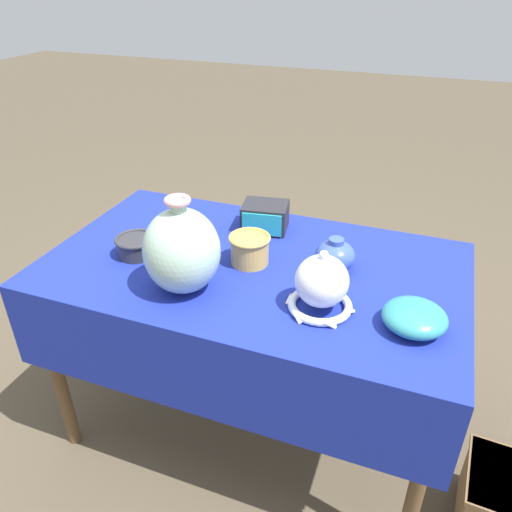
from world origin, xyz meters
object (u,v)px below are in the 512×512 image
vase_tall_bulbous (182,250)px  cup_wide_charcoal (136,245)px  cup_wide_ochre (250,248)px  bowl_shallow_teal (415,317)px  vase_dome_bell (321,286)px  mosaic_tile_box (265,217)px  jar_round_cobalt (335,255)px

vase_tall_bulbous → cup_wide_charcoal: size_ratio=2.17×
vase_tall_bulbous → cup_wide_ochre: 0.25m
bowl_shallow_teal → vase_dome_bell: bearing=-179.6°
cup_wide_charcoal → mosaic_tile_box: bearing=44.2°
bowl_shallow_teal → jar_round_cobalt: bearing=140.3°
mosaic_tile_box → jar_round_cobalt: size_ratio=1.40×
vase_dome_bell → mosaic_tile_box: (-0.29, 0.38, -0.03)m
jar_round_cobalt → bowl_shallow_teal: (0.25, -0.21, -0.01)m
vase_tall_bulbous → bowl_shallow_teal: bearing=4.0°
mosaic_tile_box → cup_wide_ochre: 0.23m
bowl_shallow_teal → cup_wide_charcoal: (-0.86, 0.07, 0.00)m
vase_dome_bell → jar_round_cobalt: 0.21m
vase_dome_bell → bowl_shallow_teal: (0.24, 0.00, -0.04)m
vase_dome_bell → cup_wide_charcoal: vase_dome_bell is taller
vase_tall_bulbous → cup_wide_ochre: (0.12, 0.20, -0.08)m
jar_round_cobalt → cup_wide_charcoal: bearing=-167.1°
vase_tall_bulbous → vase_dome_bell: (0.38, 0.04, -0.05)m
cup_wide_ochre → bowl_shallow_teal: 0.53m
vase_tall_bulbous → cup_wide_charcoal: bearing=153.6°
vase_dome_bell → bowl_shallow_teal: 0.25m
vase_dome_bell → jar_round_cobalt: (-0.01, 0.21, -0.03)m
vase_tall_bulbous → vase_dome_bell: 0.39m
vase_tall_bulbous → vase_dome_bell: vase_tall_bulbous is taller
jar_round_cobalt → cup_wide_ochre: 0.26m
vase_tall_bulbous → cup_wide_ochre: size_ratio=2.19×
jar_round_cobalt → bowl_shallow_teal: jar_round_cobalt is taller
mosaic_tile_box → cup_wide_charcoal: 0.45m
vase_dome_bell → jar_round_cobalt: bearing=92.6°
cup_wide_ochre → vase_dome_bell: bearing=-31.0°
mosaic_tile_box → bowl_shallow_teal: bearing=-44.7°
vase_dome_bell → jar_round_cobalt: vase_dome_bell is taller
vase_tall_bulbous → bowl_shallow_teal: vase_tall_bulbous is taller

